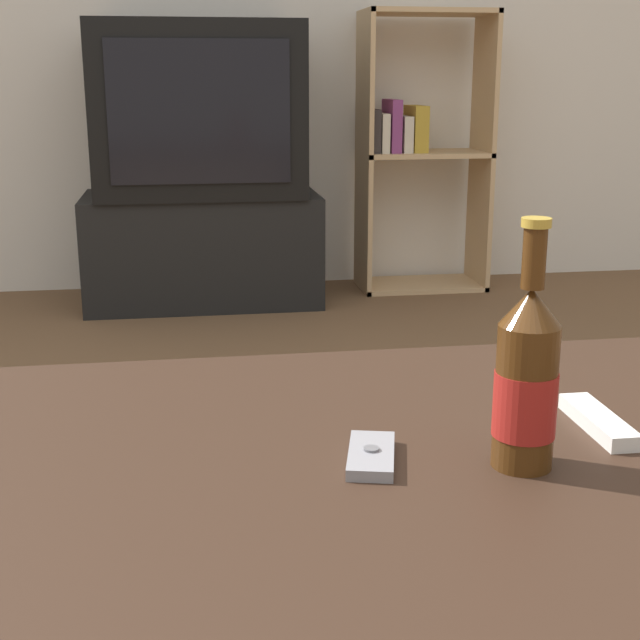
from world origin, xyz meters
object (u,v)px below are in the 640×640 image
at_px(bookshelf, 417,148).
at_px(cell_phone, 371,456).
at_px(tv_stand, 203,248).
at_px(beer_bottle, 526,381).
at_px(remote_control, 598,421).
at_px(television, 198,110).

relative_size(bookshelf, cell_phone, 9.35).
relative_size(tv_stand, bookshelf, 0.80).
bearing_deg(beer_bottle, remote_control, 33.22).
bearing_deg(television, bookshelf, 6.94).
xyz_separation_m(tv_stand, remote_control, (0.43, -2.66, 0.26)).
distance_m(bookshelf, remote_control, 2.82).
bearing_deg(bookshelf, beer_bottle, -102.51).
bearing_deg(television, remote_control, -80.80).
bearing_deg(beer_bottle, bookshelf, 77.49).
distance_m(bookshelf, beer_bottle, 2.93).
bearing_deg(beer_bottle, cell_phone, 167.46).
height_order(tv_stand, bookshelf, bookshelf).
height_order(tv_stand, television, television).
distance_m(tv_stand, cell_phone, 2.73).
distance_m(tv_stand, beer_bottle, 2.79).
height_order(tv_stand, beer_bottle, beer_bottle).
height_order(television, remote_control, television).
bearing_deg(beer_bottle, television, 96.09).
bearing_deg(tv_stand, television, -90.00).
height_order(beer_bottle, remote_control, beer_bottle).
xyz_separation_m(television, bookshelf, (0.93, 0.11, -0.17)).
bearing_deg(television, cell_phone, -87.36).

